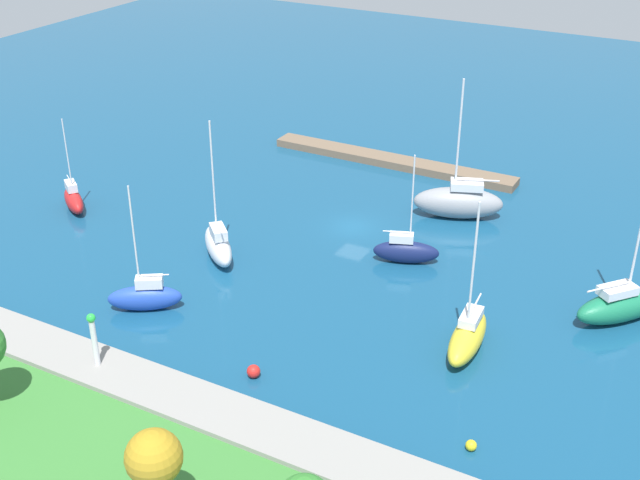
# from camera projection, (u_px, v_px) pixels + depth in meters

# --- Properties ---
(water) EXTENTS (160.00, 160.00, 0.00)m
(water) POSITION_uv_depth(u_px,v_px,m) (353.00, 227.00, 71.96)
(water) COLOR navy
(water) RESTS_ON ground
(pier_dock) EXTENTS (26.16, 2.47, 0.77)m
(pier_dock) POSITION_uv_depth(u_px,v_px,m) (392.00, 161.00, 84.51)
(pier_dock) COLOR brown
(pier_dock) RESTS_ON ground
(breakwater) EXTENTS (62.64, 3.74, 1.48)m
(breakwater) POSITION_uv_depth(u_px,v_px,m) (152.00, 394.00, 50.18)
(breakwater) COLOR gray
(breakwater) RESTS_ON ground
(shoreline_park) EXTENTS (54.94, 9.19, 1.16)m
(shoreline_park) POSITION_uv_depth(u_px,v_px,m) (91.00, 449.00, 46.07)
(shoreline_park) COLOR #387A33
(shoreline_park) RESTS_ON ground
(harbor_beacon) EXTENTS (0.56, 0.56, 3.73)m
(harbor_beacon) POSITION_uv_depth(u_px,v_px,m) (94.00, 336.00, 50.62)
(harbor_beacon) COLOR silver
(harbor_beacon) RESTS_ON breakwater
(park_tree_east) EXTENTS (2.79, 2.79, 5.51)m
(park_tree_east) POSITION_uv_depth(u_px,v_px,m) (154.00, 458.00, 38.76)
(park_tree_east) COLOR brown
(park_tree_east) RESTS_ON shoreline_park
(sailboat_white_far_south) EXTENTS (5.66, 5.44, 11.65)m
(sailboat_white_far_south) POSITION_uv_depth(u_px,v_px,m) (218.00, 245.00, 66.28)
(sailboat_white_far_south) COLOR white
(sailboat_white_far_south) RESTS_ON water
(sailboat_navy_center_basin) EXTENTS (5.48, 3.35, 9.27)m
(sailboat_navy_center_basin) POSITION_uv_depth(u_px,v_px,m) (406.00, 250.00, 65.88)
(sailboat_navy_center_basin) COLOR #141E4C
(sailboat_navy_center_basin) RESTS_ON water
(sailboat_yellow_off_beacon) EXTENTS (2.46, 6.69, 11.19)m
(sailboat_yellow_off_beacon) POSITION_uv_depth(u_px,v_px,m) (468.00, 336.00, 54.97)
(sailboat_yellow_off_beacon) COLOR yellow
(sailboat_yellow_off_beacon) RESTS_ON water
(sailboat_red_lone_south) EXTENTS (4.77, 3.93, 8.78)m
(sailboat_red_lone_south) POSITION_uv_depth(u_px,v_px,m) (74.00, 199.00, 74.61)
(sailboat_red_lone_south) COLOR red
(sailboat_red_lone_south) RESTS_ON water
(sailboat_gray_west_end) EXTENTS (8.35, 5.46, 12.69)m
(sailboat_gray_west_end) POSITION_uv_depth(u_px,v_px,m) (459.00, 201.00, 73.02)
(sailboat_gray_west_end) COLOR gray
(sailboat_gray_west_end) RESTS_ON water
(sailboat_green_inner_mooring) EXTENTS (6.55, 7.23, 14.02)m
(sailboat_green_inner_mooring) POSITION_uv_depth(u_px,v_px,m) (621.00, 304.00, 58.28)
(sailboat_green_inner_mooring) COLOR #19724C
(sailboat_green_inner_mooring) RESTS_ON water
(sailboat_blue_by_breakwater) EXTENTS (5.38, 4.29, 9.84)m
(sailboat_blue_by_breakwater) POSITION_uv_depth(u_px,v_px,m) (145.00, 296.00, 59.59)
(sailboat_blue_by_breakwater) COLOR #2347B2
(sailboat_blue_by_breakwater) RESTS_ON water
(mooring_buoy_red) EXTENTS (0.88, 0.88, 0.88)m
(mooring_buoy_red) POSITION_uv_depth(u_px,v_px,m) (254.00, 371.00, 52.69)
(mooring_buoy_red) COLOR red
(mooring_buoy_red) RESTS_ON water
(mooring_buoy_yellow) EXTENTS (0.66, 0.66, 0.66)m
(mooring_buoy_yellow) POSITION_uv_depth(u_px,v_px,m) (471.00, 445.00, 46.70)
(mooring_buoy_yellow) COLOR yellow
(mooring_buoy_yellow) RESTS_ON water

